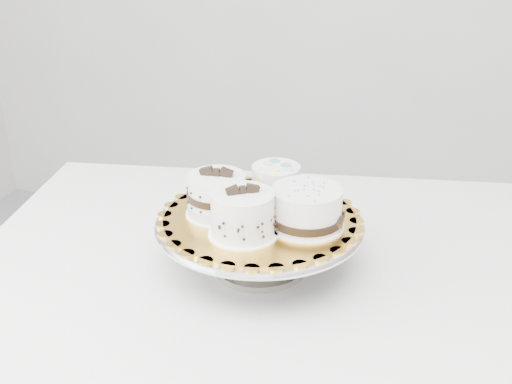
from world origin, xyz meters
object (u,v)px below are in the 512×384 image
(cake_stand, at_px, (260,235))
(cake_swirl, at_px, (243,215))
(cake_board, at_px, (260,218))
(cake_ribbon, at_px, (307,209))
(cake_banded, at_px, (217,196))
(cake_dots, at_px, (276,182))
(table, at_px, (294,293))

(cake_stand, height_order, cake_swirl, cake_swirl)
(cake_board, xyz_separation_m, cake_swirl, (-0.01, -0.07, 0.04))
(cake_board, height_order, cake_ribbon, cake_ribbon)
(cake_ribbon, bearing_deg, cake_board, 171.79)
(cake_stand, bearing_deg, cake_banded, -172.59)
(cake_swirl, xyz_separation_m, cake_dots, (0.01, 0.15, -0.00))
(cake_board, xyz_separation_m, cake_banded, (-0.07, -0.01, 0.04))
(cake_board, relative_size, cake_ribbon, 2.44)
(cake_banded, bearing_deg, cake_swirl, -47.63)
(table, relative_size, cake_swirl, 9.33)
(cake_banded, distance_m, cake_ribbon, 0.16)
(cake_swirl, height_order, cake_ribbon, cake_swirl)
(table, height_order, cake_swirl, cake_swirl)
(cake_banded, height_order, cake_ribbon, cake_banded)
(cake_stand, relative_size, cake_banded, 3.26)
(table, xyz_separation_m, cake_banded, (-0.13, -0.06, 0.21))
(cake_ribbon, bearing_deg, cake_dots, 128.73)
(cake_stand, relative_size, cake_dots, 3.23)
(cake_swirl, relative_size, cake_ribbon, 1.04)
(cake_stand, bearing_deg, cake_dots, 85.14)
(table, height_order, cake_board, cake_board)
(cake_swirl, height_order, cake_banded, same)
(table, bearing_deg, cake_banded, -164.23)
(cake_stand, height_order, cake_ribbon, cake_ribbon)
(cake_stand, bearing_deg, cake_board, 97.13)
(cake_dots, distance_m, cake_ribbon, 0.12)
(cake_stand, distance_m, cake_ribbon, 0.11)
(cake_swirl, bearing_deg, cake_banded, 105.69)
(cake_banded, distance_m, cake_dots, 0.12)
(cake_board, xyz_separation_m, cake_ribbon, (0.09, -0.01, 0.03))
(table, distance_m, cake_stand, 0.16)
(table, relative_size, cake_dots, 11.77)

